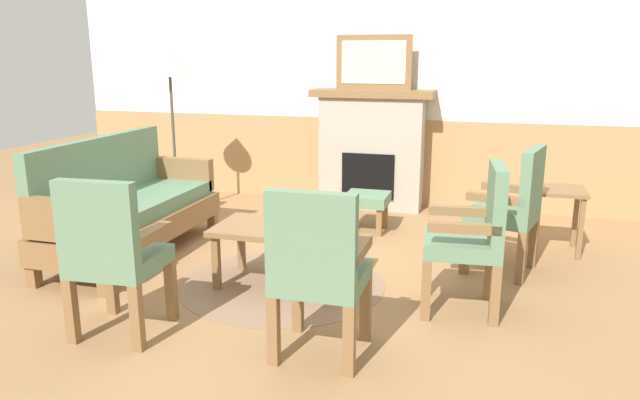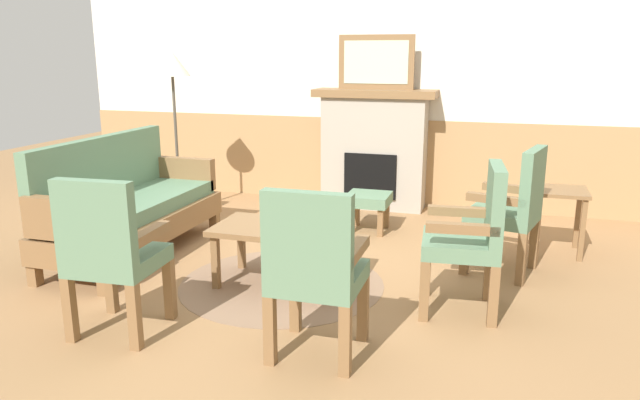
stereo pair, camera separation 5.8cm
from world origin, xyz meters
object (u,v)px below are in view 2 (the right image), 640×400
Objects in this scene: fireplace at (374,148)px; armchair_front_left at (314,266)px; armchair_near_fireplace at (513,205)px; framed_picture at (376,62)px; coffee_table at (281,234)px; footstool at (368,202)px; book_on_table at (293,230)px; side_table at (559,203)px; armchair_front_center at (110,250)px; armchair_by_window_left at (472,232)px; couch at (129,208)px; floor_lamp_by_couch at (172,74)px.

fireplace reaches higher than armchair_front_left.
armchair_near_fireplace is 1.98m from armchair_front_left.
framed_picture is 0.83× the size of coffee_table.
armchair_front_left reaches higher than footstool.
coffee_table reaches higher than footstool.
side_table reaches higher than book_on_table.
coffee_table is 1.54m from footstool.
framed_picture is 0.82× the size of armchair_front_center.
armchair_by_window_left is at bearing 0.90° from book_on_table.
couch and armchair_front_center have the same top height.
fireplace is 2.52m from book_on_table.
fireplace is 1.33× the size of armchair_front_left.
armchair_front_left is (2.03, -1.25, 0.14)m from couch.
armchair_by_window_left reaches higher than footstool.
armchair_near_fireplace reaches higher than book_on_table.
fireplace reaches higher than book_on_table.
armchair_front_center is 3.58m from side_table.
fireplace is 2.75m from armchair_by_window_left.
book_on_table is 0.98m from armchair_front_left.
side_table is at bearing 58.97° from armchair_near_fireplace.
floor_lamp_by_couch reaches higher than armchair_front_center.
framed_picture reaches higher than fireplace.
couch and armchair_by_window_left have the same top height.
book_on_table is 0.20× the size of armchair_by_window_left.
couch is 1.88× the size of coffee_table.
couch is 1.63m from book_on_table.
armchair_by_window_left is (1.22, 0.02, 0.08)m from book_on_table.
armchair_front_center is at bearing -137.63° from side_table.
side_table is 0.33× the size of floor_lamp_by_couch.
armchair_near_fireplace is 0.84m from armchair_by_window_left.
framed_picture is at bearing 149.72° from side_table.
framed_picture is 2.93m from couch.
couch is at bearing 148.35° from armchair_front_left.
armchair_front_center is at bearing -110.93° from footstool.
side_table reaches higher than footstool.
armchair_front_center is (-0.67, -1.05, 0.15)m from coffee_table.
framed_picture reaches higher than armchair_near_fireplace.
fireplace reaches higher than coffee_table.
fireplace reaches higher than couch.
floor_lamp_by_couch is (-1.06, 2.59, 0.91)m from armchair_front_center.
coffee_table is (-0.17, -2.42, -1.17)m from framed_picture.
fireplace is at bearing 88.98° from book_on_table.
floor_lamp_by_couch reaches higher than fireplace.
coffee_table is 2.40m from side_table.
footstool is at bearing 34.45° from couch.
armchair_near_fireplace is 3.54m from floor_lamp_by_couch.
framed_picture is at bearing 115.23° from armchair_by_window_left.
couch is 2.38m from armchair_front_left.
footstool is 1.68m from side_table.
book_on_table reaches higher than footstool.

